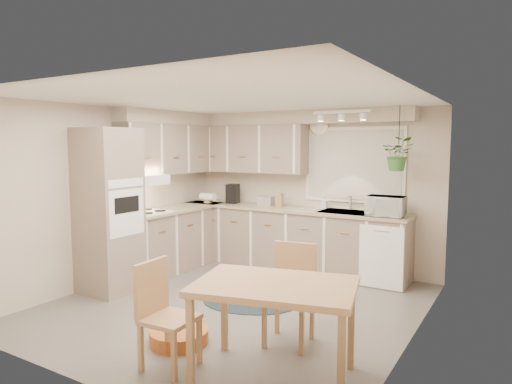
# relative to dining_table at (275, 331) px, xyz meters

# --- Properties ---
(floor) EXTENTS (4.20, 4.20, 0.00)m
(floor) POSITION_rel_dining_table_xyz_m (-1.22, 1.25, -0.40)
(floor) COLOR #625E57
(floor) RESTS_ON ground
(ceiling) EXTENTS (4.20, 4.20, 0.00)m
(ceiling) POSITION_rel_dining_table_xyz_m (-1.22, 1.25, 2.00)
(ceiling) COLOR white
(ceiling) RESTS_ON wall_back
(wall_back) EXTENTS (4.00, 0.04, 2.40)m
(wall_back) POSITION_rel_dining_table_xyz_m (-1.22, 3.35, 0.80)
(wall_back) COLOR beige
(wall_back) RESTS_ON floor
(wall_front) EXTENTS (4.00, 0.04, 2.40)m
(wall_front) POSITION_rel_dining_table_xyz_m (-1.22, -0.85, 0.80)
(wall_front) COLOR beige
(wall_front) RESTS_ON floor
(wall_left) EXTENTS (0.04, 4.20, 2.40)m
(wall_left) POSITION_rel_dining_table_xyz_m (-3.22, 1.25, 0.80)
(wall_left) COLOR beige
(wall_left) RESTS_ON floor
(wall_right) EXTENTS (0.04, 4.20, 2.40)m
(wall_right) POSITION_rel_dining_table_xyz_m (0.78, 1.25, 0.80)
(wall_right) COLOR beige
(wall_right) RESTS_ON floor
(base_cab_left) EXTENTS (0.60, 1.85, 0.90)m
(base_cab_left) POSITION_rel_dining_table_xyz_m (-2.92, 2.12, 0.05)
(base_cab_left) COLOR gray
(base_cab_left) RESTS_ON floor
(base_cab_back) EXTENTS (3.60, 0.60, 0.90)m
(base_cab_back) POSITION_rel_dining_table_xyz_m (-1.42, 3.05, 0.05)
(base_cab_back) COLOR gray
(base_cab_back) RESTS_ON floor
(counter_left) EXTENTS (0.64, 1.89, 0.04)m
(counter_left) POSITION_rel_dining_table_xyz_m (-2.91, 2.12, 0.52)
(counter_left) COLOR tan
(counter_left) RESTS_ON base_cab_left
(counter_back) EXTENTS (3.64, 0.64, 0.04)m
(counter_back) POSITION_rel_dining_table_xyz_m (-1.42, 3.04, 0.52)
(counter_back) COLOR tan
(counter_back) RESTS_ON base_cab_back
(oven_stack) EXTENTS (0.65, 0.65, 2.10)m
(oven_stack) POSITION_rel_dining_table_xyz_m (-2.89, 0.87, 0.65)
(oven_stack) COLOR gray
(oven_stack) RESTS_ON floor
(wall_oven_face) EXTENTS (0.02, 0.56, 0.58)m
(wall_oven_face) POSITION_rel_dining_table_xyz_m (-2.57, 0.87, 0.65)
(wall_oven_face) COLOR white
(wall_oven_face) RESTS_ON oven_stack
(upper_cab_left) EXTENTS (0.35, 2.00, 0.75)m
(upper_cab_left) POSITION_rel_dining_table_xyz_m (-3.04, 2.25, 1.43)
(upper_cab_left) COLOR gray
(upper_cab_left) RESTS_ON wall_left
(upper_cab_back) EXTENTS (2.00, 0.35, 0.75)m
(upper_cab_back) POSITION_rel_dining_table_xyz_m (-2.22, 3.17, 1.43)
(upper_cab_back) COLOR gray
(upper_cab_back) RESTS_ON wall_back
(soffit_left) EXTENTS (0.30, 2.00, 0.20)m
(soffit_left) POSITION_rel_dining_table_xyz_m (-3.07, 2.25, 1.90)
(soffit_left) COLOR beige
(soffit_left) RESTS_ON wall_left
(soffit_back) EXTENTS (3.60, 0.30, 0.20)m
(soffit_back) POSITION_rel_dining_table_xyz_m (-1.42, 3.20, 1.90)
(soffit_back) COLOR beige
(soffit_back) RESTS_ON wall_back
(cooktop) EXTENTS (0.52, 0.58, 0.02)m
(cooktop) POSITION_rel_dining_table_xyz_m (-2.90, 1.55, 0.55)
(cooktop) COLOR white
(cooktop) RESTS_ON counter_left
(range_hood) EXTENTS (0.40, 0.60, 0.14)m
(range_hood) POSITION_rel_dining_table_xyz_m (-2.92, 1.55, 1.00)
(range_hood) COLOR white
(range_hood) RESTS_ON upper_cab_left
(window_blinds) EXTENTS (1.40, 0.02, 1.00)m
(window_blinds) POSITION_rel_dining_table_xyz_m (-0.52, 3.32, 1.20)
(window_blinds) COLOR beige
(window_blinds) RESTS_ON wall_back
(window_frame) EXTENTS (1.50, 0.02, 1.10)m
(window_frame) POSITION_rel_dining_table_xyz_m (-0.52, 3.33, 1.20)
(window_frame) COLOR white
(window_frame) RESTS_ON wall_back
(sink) EXTENTS (0.70, 0.48, 0.10)m
(sink) POSITION_rel_dining_table_xyz_m (-0.52, 3.05, 0.50)
(sink) COLOR #ACAFB4
(sink) RESTS_ON counter_back
(dishwasher_front) EXTENTS (0.58, 0.02, 0.83)m
(dishwasher_front) POSITION_rel_dining_table_xyz_m (0.08, 2.74, 0.03)
(dishwasher_front) COLOR white
(dishwasher_front) RESTS_ON base_cab_back
(track_light_bar) EXTENTS (0.80, 0.04, 0.04)m
(track_light_bar) POSITION_rel_dining_table_xyz_m (-0.52, 2.80, 1.93)
(track_light_bar) COLOR white
(track_light_bar) RESTS_ON ceiling
(wall_clock) EXTENTS (0.30, 0.03, 0.30)m
(wall_clock) POSITION_rel_dining_table_xyz_m (-1.07, 3.32, 1.78)
(wall_clock) COLOR gold
(wall_clock) RESTS_ON wall_back
(dining_table) EXTENTS (1.43, 1.12, 0.79)m
(dining_table) POSITION_rel_dining_table_xyz_m (0.00, 0.00, 0.00)
(dining_table) COLOR tan
(dining_table) RESTS_ON floor
(chair_left) EXTENTS (0.45, 0.45, 0.91)m
(chair_left) POSITION_rel_dining_table_xyz_m (-0.85, -0.29, 0.06)
(chair_left) COLOR tan
(chair_left) RESTS_ON floor
(chair_back) EXTENTS (0.50, 0.50, 0.94)m
(chair_back) POSITION_rel_dining_table_xyz_m (-0.20, 0.65, 0.07)
(chair_back) COLOR tan
(chair_back) RESTS_ON floor
(braided_rug) EXTENTS (1.41, 1.23, 0.01)m
(braided_rug) POSITION_rel_dining_table_xyz_m (-1.12, 1.45, -0.39)
(braided_rug) COLOR black
(braided_rug) RESTS_ON floor
(pet_bed) EXTENTS (0.61, 0.61, 0.13)m
(pet_bed) POSITION_rel_dining_table_xyz_m (-1.10, 0.12, -0.33)
(pet_bed) COLOR #C56C27
(pet_bed) RESTS_ON floor
(microwave) EXTENTS (0.50, 0.29, 0.33)m
(microwave) POSITION_rel_dining_table_xyz_m (0.07, 2.95, 0.71)
(microwave) COLOR white
(microwave) RESTS_ON counter_back
(soap_bottle) EXTENTS (0.10, 0.19, 0.08)m
(soap_bottle) POSITION_rel_dining_table_xyz_m (-0.90, 3.20, 0.59)
(soap_bottle) COLOR white
(soap_bottle) RESTS_ON counter_back
(hanging_plant) EXTENTS (0.46, 0.50, 0.34)m
(hanging_plant) POSITION_rel_dining_table_xyz_m (0.21, 2.95, 1.33)
(hanging_plant) COLOR #356F2C
(hanging_plant) RESTS_ON ceiling
(coffee_maker) EXTENTS (0.23, 0.25, 0.31)m
(coffee_maker) POSITION_rel_dining_table_xyz_m (-2.45, 3.05, 0.70)
(coffee_maker) COLOR black
(coffee_maker) RESTS_ON counter_back
(toaster) EXTENTS (0.25, 0.14, 0.15)m
(toaster) POSITION_rel_dining_table_xyz_m (-1.84, 3.07, 0.62)
(toaster) COLOR #ACAFB4
(toaster) RESTS_ON counter_back
(knife_block) EXTENTS (0.10, 0.10, 0.21)m
(knife_block) POSITION_rel_dining_table_xyz_m (-1.61, 3.10, 0.65)
(knife_block) COLOR tan
(knife_block) RESTS_ON counter_back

